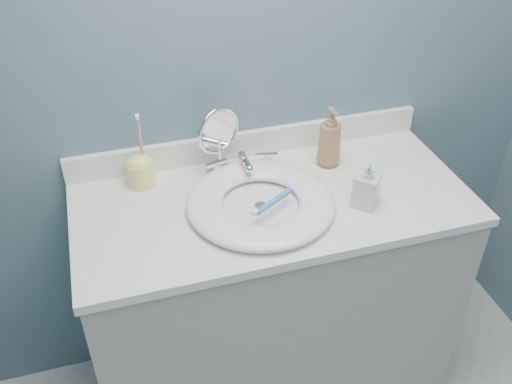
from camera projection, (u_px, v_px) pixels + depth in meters
name	position (u px, v px, depth m)	size (l,w,h in m)	color
back_wall	(248.00, 66.00, 1.78)	(2.20, 0.02, 2.40)	slate
vanity_cabinet	(271.00, 301.00, 2.02)	(1.20, 0.55, 0.85)	#ACA99D
countertop	(273.00, 202.00, 1.76)	(1.22, 0.57, 0.03)	white
backsplash	(249.00, 143.00, 1.93)	(1.22, 0.02, 0.09)	white
basin	(261.00, 202.00, 1.71)	(0.45, 0.45, 0.04)	white
drain	(261.00, 206.00, 1.72)	(0.04, 0.04, 0.01)	silver
faucet	(243.00, 165.00, 1.86)	(0.25, 0.13, 0.07)	silver
makeup_mirror	(219.00, 138.00, 1.79)	(0.15, 0.09, 0.24)	silver
soap_bottle_amber	(330.00, 137.00, 1.85)	(0.08, 0.08, 0.21)	#9B6D46
soap_bottle_clear	(367.00, 183.00, 1.69)	(0.07, 0.07, 0.15)	silver
toothbrush_holder	(140.00, 169.00, 1.78)	(0.09, 0.09, 0.25)	#F7F57B
toothbrush_lying	(273.00, 202.00, 1.67)	(0.16, 0.10, 0.02)	#3C85D7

